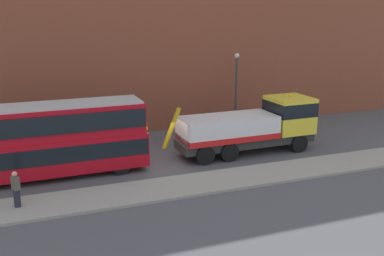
% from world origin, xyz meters
% --- Properties ---
extents(ground_plane, '(120.00, 120.00, 0.00)m').
position_xyz_m(ground_plane, '(0.00, 0.00, 0.00)').
color(ground_plane, '#4C4C51').
extents(near_kerb, '(60.00, 2.80, 0.15)m').
position_xyz_m(near_kerb, '(0.00, -4.20, 0.07)').
color(near_kerb, gray).
rests_on(near_kerb, ground_plane).
extents(building_facade, '(60.00, 1.50, 16.00)m').
position_xyz_m(building_facade, '(0.00, 7.66, 8.07)').
color(building_facade, brown).
rests_on(building_facade, ground_plane).
extents(recovery_tow_truck, '(10.16, 2.78, 3.67)m').
position_xyz_m(recovery_tow_truck, '(6.08, -0.18, 1.76)').
color(recovery_tow_truck, '#2D2D2D').
rests_on(recovery_tow_truck, ground_plane).
extents(double_decker_bus, '(11.08, 2.73, 4.06)m').
position_xyz_m(double_decker_bus, '(-6.59, -0.19, 2.23)').
color(double_decker_bus, '#B70C19').
rests_on(double_decker_bus, ground_plane).
extents(pedestrian_onlooker, '(0.41, 0.47, 1.71)m').
position_xyz_m(pedestrian_onlooker, '(-8.07, -4.00, 0.99)').
color(pedestrian_onlooker, '#232333').
rests_on(pedestrian_onlooker, near_kerb).
extents(street_lamp, '(0.36, 0.36, 5.83)m').
position_xyz_m(street_lamp, '(7.64, 5.47, 3.47)').
color(street_lamp, '#38383D').
rests_on(street_lamp, ground_plane).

